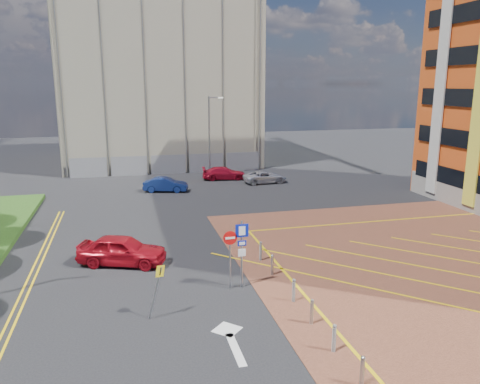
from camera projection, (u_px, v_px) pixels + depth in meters
name	position (u px, v px, depth m)	size (l,w,h in m)	color
ground	(236.00, 297.00, 20.61)	(140.00, 140.00, 0.00)	black
lamp_back	(210.00, 133.00, 47.05)	(1.53, 0.16, 8.00)	#9EA0A8
sign_cluster	(238.00, 248.00, 21.17)	(1.17, 0.12, 3.20)	#9EA0A8
warning_sign	(157.00, 285.00, 18.50)	(0.74, 0.42, 2.25)	#9EA0A8
bollard_row	(299.00, 298.00, 19.48)	(0.14, 11.14, 0.90)	#9EA0A8
construction_building	(157.00, 68.00, 55.93)	(21.20, 19.20, 22.00)	#9F9782
construction_fence	(178.00, 164.00, 48.97)	(21.60, 0.06, 2.00)	gray
car_red_left	(122.00, 250.00, 24.27)	(1.83, 4.55, 1.55)	#AE0E1C
car_blue_back	(166.00, 185.00, 40.76)	(1.32, 3.80, 1.25)	navy
car_red_back	(224.00, 173.00, 45.99)	(1.74, 4.27, 1.24)	#B20F26
car_silver_back	(265.00, 177.00, 44.34)	(1.89, 4.09, 1.14)	silver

